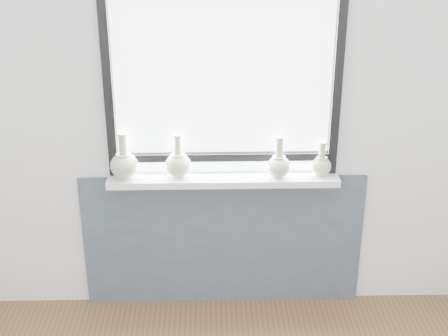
{
  "coord_description": "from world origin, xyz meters",
  "views": [
    {
      "loc": [
        -0.08,
        -1.54,
        2.37
      ],
      "look_at": [
        0.0,
        1.55,
        1.02
      ],
      "focal_mm": 50.0,
      "sensor_mm": 36.0,
      "label": 1
    }
  ],
  "objects_px": {
    "vase_b": "(178,163)",
    "windowsill": "(223,179)",
    "vase_c": "(279,164)",
    "vase_d": "(321,164)",
    "vase_a": "(124,164)"
  },
  "relations": [
    {
      "from": "vase_c",
      "to": "vase_d",
      "type": "xyz_separation_m",
      "value": [
        0.25,
        0.02,
        -0.01
      ]
    },
    {
      "from": "vase_b",
      "to": "vase_c",
      "type": "height_order",
      "value": "vase_b"
    },
    {
      "from": "vase_b",
      "to": "windowsill",
      "type": "bearing_deg",
      "value": -1.22
    },
    {
      "from": "windowsill",
      "to": "vase_c",
      "type": "distance_m",
      "value": 0.33
    },
    {
      "from": "windowsill",
      "to": "vase_b",
      "type": "xyz_separation_m",
      "value": [
        -0.26,
        0.01,
        0.1
      ]
    },
    {
      "from": "windowsill",
      "to": "vase_a",
      "type": "distance_m",
      "value": 0.57
    },
    {
      "from": "vase_a",
      "to": "vase_b",
      "type": "distance_m",
      "value": 0.3
    },
    {
      "from": "vase_c",
      "to": "vase_d",
      "type": "relative_size",
      "value": 1.19
    },
    {
      "from": "vase_b",
      "to": "vase_d",
      "type": "bearing_deg",
      "value": 0.01
    },
    {
      "from": "vase_b",
      "to": "vase_d",
      "type": "relative_size",
      "value": 1.25
    },
    {
      "from": "vase_b",
      "to": "vase_d",
      "type": "xyz_separation_m",
      "value": [
        0.82,
        0.0,
        -0.01
      ]
    },
    {
      "from": "vase_d",
      "to": "windowsill",
      "type": "bearing_deg",
      "value": -179.42
    },
    {
      "from": "vase_a",
      "to": "vase_c",
      "type": "distance_m",
      "value": 0.87
    },
    {
      "from": "vase_a",
      "to": "vase_c",
      "type": "relative_size",
      "value": 1.1
    },
    {
      "from": "vase_a",
      "to": "vase_d",
      "type": "xyz_separation_m",
      "value": [
        1.12,
        0.01,
        -0.02
      ]
    }
  ]
}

